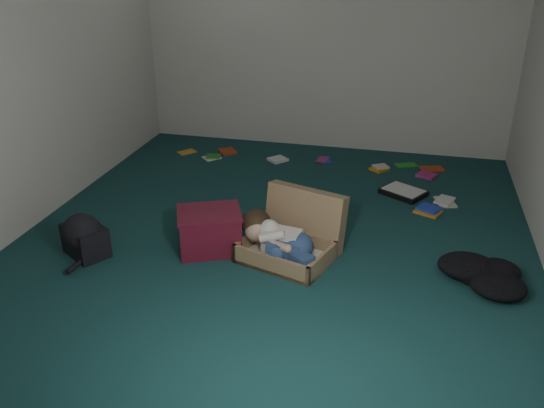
% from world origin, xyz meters
% --- Properties ---
extents(floor, '(4.50, 4.50, 0.00)m').
position_xyz_m(floor, '(0.00, 0.00, 0.00)').
color(floor, '#153C3C').
rests_on(floor, ground).
extents(wall_back, '(4.50, 0.00, 4.50)m').
position_xyz_m(wall_back, '(0.00, 2.25, 1.30)').
color(wall_back, silver).
rests_on(wall_back, ground).
extents(wall_front, '(4.50, 0.00, 4.50)m').
position_xyz_m(wall_front, '(0.00, -2.25, 1.30)').
color(wall_front, silver).
rests_on(wall_front, ground).
extents(wall_left, '(0.00, 4.50, 4.50)m').
position_xyz_m(wall_left, '(-2.00, 0.00, 1.30)').
color(wall_left, silver).
rests_on(wall_left, ground).
extents(suitcase, '(0.80, 0.79, 0.47)m').
position_xyz_m(suitcase, '(0.19, -0.24, 0.14)').
color(suitcase, '#967852').
rests_on(suitcase, floor).
extents(person, '(0.64, 0.48, 0.29)m').
position_xyz_m(person, '(0.10, -0.38, 0.18)').
color(person, white).
rests_on(person, suitcase).
extents(maroon_bin, '(0.58, 0.53, 0.33)m').
position_xyz_m(maroon_bin, '(-0.44, -0.34, 0.16)').
color(maroon_bin, maroon).
rests_on(maroon_bin, floor).
extents(backpack, '(0.54, 0.51, 0.25)m').
position_xyz_m(backpack, '(-1.32, -0.63, 0.13)').
color(backpack, black).
rests_on(backpack, floor).
extents(clothing_pile, '(0.57, 0.52, 0.15)m').
position_xyz_m(clothing_pile, '(1.54, -0.35, 0.08)').
color(clothing_pile, black).
rests_on(clothing_pile, floor).
extents(paper_tray, '(0.47, 0.44, 0.05)m').
position_xyz_m(paper_tray, '(0.96, 1.07, 0.03)').
color(paper_tray, black).
rests_on(paper_tray, floor).
extents(book_scatter, '(2.94, 1.30, 0.02)m').
position_xyz_m(book_scatter, '(0.26, 1.55, 0.01)').
color(book_scatter, orange).
rests_on(book_scatter, floor).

